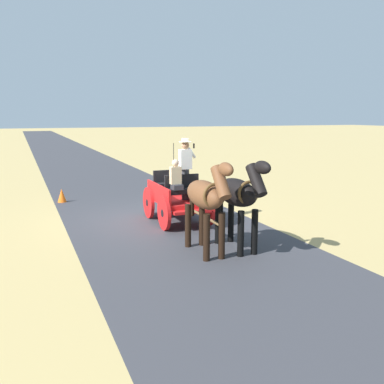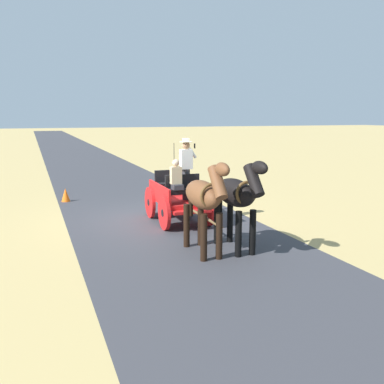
% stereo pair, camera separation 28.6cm
% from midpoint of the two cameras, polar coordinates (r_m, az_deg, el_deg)
% --- Properties ---
extents(ground_plane, '(200.00, 200.00, 0.00)m').
position_cam_midpoint_polar(ground_plane, '(13.33, -5.62, -3.45)').
color(ground_plane, tan).
extents(road_surface, '(5.43, 160.00, 0.01)m').
position_cam_midpoint_polar(road_surface, '(13.33, -5.62, -3.44)').
color(road_surface, '#38383D').
rests_on(road_surface, ground).
extents(horse_drawn_carriage, '(1.44, 4.50, 2.50)m').
position_cam_midpoint_polar(horse_drawn_carriage, '(12.58, -2.56, -0.44)').
color(horse_drawn_carriage, red).
rests_on(horse_drawn_carriage, ground).
extents(horse_near_side, '(0.62, 2.13, 2.21)m').
position_cam_midpoint_polar(horse_near_side, '(9.90, 5.43, -0.40)').
color(horse_near_side, black).
rests_on(horse_near_side, ground).
extents(horse_off_side, '(0.56, 2.13, 2.21)m').
position_cam_midpoint_polar(horse_off_side, '(9.56, 1.07, -0.73)').
color(horse_off_side, brown).
rests_on(horse_off_side, ground).
extents(traffic_cone, '(0.32, 0.32, 0.50)m').
position_cam_midpoint_polar(traffic_cone, '(16.34, -17.49, -0.45)').
color(traffic_cone, orange).
rests_on(traffic_cone, ground).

